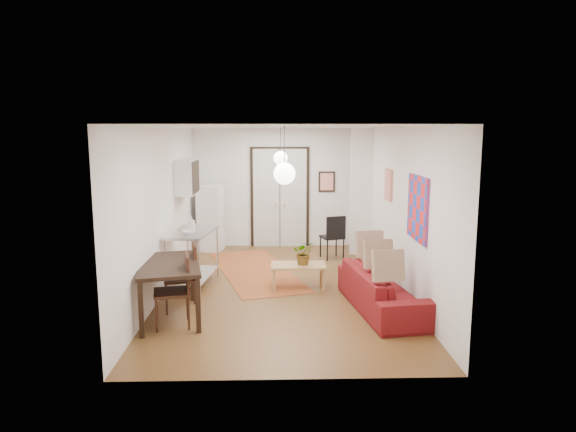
{
  "coord_description": "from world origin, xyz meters",
  "views": [
    {
      "loc": [
        -0.15,
        -9.01,
        2.83
      ],
      "look_at": [
        0.12,
        0.48,
        1.25
      ],
      "focal_mm": 32.0,
      "sensor_mm": 36.0,
      "label": 1
    }
  ],
  "objects_px": {
    "dining_chair_far": "(173,283)",
    "coffee_table": "(298,267)",
    "sofa": "(383,290)",
    "fridge": "(211,218)",
    "dining_table": "(168,269)",
    "dining_chair_near": "(181,270)",
    "kitchen_counter": "(193,249)",
    "black_side_chair": "(332,232)"
  },
  "relations": [
    {
      "from": "dining_table",
      "to": "coffee_table",
      "type": "bearing_deg",
      "value": 35.41
    },
    {
      "from": "sofa",
      "to": "fridge",
      "type": "height_order",
      "value": "fridge"
    },
    {
      "from": "sofa",
      "to": "dining_chair_near",
      "type": "xyz_separation_m",
      "value": [
        -3.23,
        0.21,
        0.29
      ]
    },
    {
      "from": "black_side_chair",
      "to": "dining_chair_far",
      "type": "bearing_deg",
      "value": 37.2
    },
    {
      "from": "sofa",
      "to": "fridge",
      "type": "relative_size",
      "value": 1.45
    },
    {
      "from": "dining_chair_far",
      "to": "black_side_chair",
      "type": "distance_m",
      "value": 4.84
    },
    {
      "from": "kitchen_counter",
      "to": "black_side_chair",
      "type": "bearing_deg",
      "value": 44.94
    },
    {
      "from": "dining_chair_near",
      "to": "dining_chair_far",
      "type": "distance_m",
      "value": 0.7
    },
    {
      "from": "dining_table",
      "to": "dining_chair_near",
      "type": "xyz_separation_m",
      "value": [
        0.11,
        0.46,
        -0.15
      ]
    },
    {
      "from": "kitchen_counter",
      "to": "dining_chair_near",
      "type": "bearing_deg",
      "value": -82.2
    },
    {
      "from": "dining_chair_near",
      "to": "black_side_chair",
      "type": "distance_m",
      "value": 4.29
    },
    {
      "from": "dining_table",
      "to": "black_side_chair",
      "type": "xyz_separation_m",
      "value": [
        2.9,
        3.72,
        -0.18
      ]
    },
    {
      "from": "fridge",
      "to": "dining_table",
      "type": "distance_m",
      "value": 4.51
    },
    {
      "from": "sofa",
      "to": "black_side_chair",
      "type": "bearing_deg",
      "value": -0.74
    },
    {
      "from": "fridge",
      "to": "dining_chair_near",
      "type": "bearing_deg",
      "value": -81.78
    },
    {
      "from": "dining_table",
      "to": "dining_chair_near",
      "type": "relative_size",
      "value": 1.6
    },
    {
      "from": "coffee_table",
      "to": "black_side_chair",
      "type": "height_order",
      "value": "black_side_chair"
    },
    {
      "from": "dining_table",
      "to": "dining_chair_far",
      "type": "distance_m",
      "value": 0.3
    },
    {
      "from": "coffee_table",
      "to": "fridge",
      "type": "xyz_separation_m",
      "value": [
        -1.95,
        3.05,
        0.4
      ]
    },
    {
      "from": "fridge",
      "to": "dining_table",
      "type": "bearing_deg",
      "value": -83.2
    },
    {
      "from": "coffee_table",
      "to": "dining_chair_far",
      "type": "xyz_separation_m",
      "value": [
        -1.93,
        -1.69,
        0.24
      ]
    },
    {
      "from": "dining_chair_far",
      "to": "sofa",
      "type": "bearing_deg",
      "value": 86.67
    },
    {
      "from": "dining_table",
      "to": "kitchen_counter",
      "type": "bearing_deg",
      "value": 85.96
    },
    {
      "from": "sofa",
      "to": "kitchen_counter",
      "type": "relative_size",
      "value": 1.57
    },
    {
      "from": "kitchen_counter",
      "to": "black_side_chair",
      "type": "distance_m",
      "value": 3.49
    },
    {
      "from": "dining_table",
      "to": "dining_chair_near",
      "type": "height_order",
      "value": "dining_chair_near"
    },
    {
      "from": "dining_chair_far",
      "to": "kitchen_counter",
      "type": "bearing_deg",
      "value": 167.85
    },
    {
      "from": "sofa",
      "to": "coffee_table",
      "type": "xyz_separation_m",
      "value": [
        -1.3,
        1.2,
        0.05
      ]
    },
    {
      "from": "kitchen_counter",
      "to": "fridge",
      "type": "bearing_deg",
      "value": 98.39
    },
    {
      "from": "fridge",
      "to": "dining_chair_far",
      "type": "relative_size",
      "value": 1.47
    },
    {
      "from": "sofa",
      "to": "kitchen_counter",
      "type": "distance_m",
      "value": 3.52
    },
    {
      "from": "sofa",
      "to": "dining_chair_far",
      "type": "height_order",
      "value": "dining_chair_far"
    },
    {
      "from": "dining_table",
      "to": "dining_chair_far",
      "type": "xyz_separation_m",
      "value": [
        0.11,
        -0.24,
        -0.15
      ]
    },
    {
      "from": "fridge",
      "to": "dining_chair_far",
      "type": "xyz_separation_m",
      "value": [
        0.02,
        -4.75,
        -0.16
      ]
    },
    {
      "from": "black_side_chair",
      "to": "fridge",
      "type": "bearing_deg",
      "value": -33.33
    },
    {
      "from": "dining_chair_near",
      "to": "dining_chair_far",
      "type": "relative_size",
      "value": 1.0
    },
    {
      "from": "sofa",
      "to": "coffee_table",
      "type": "distance_m",
      "value": 1.77
    },
    {
      "from": "coffee_table",
      "to": "dining_table",
      "type": "height_order",
      "value": "dining_table"
    },
    {
      "from": "fridge",
      "to": "dining_chair_near",
      "type": "relative_size",
      "value": 1.47
    },
    {
      "from": "sofa",
      "to": "kitchen_counter",
      "type": "bearing_deg",
      "value": 59.0
    },
    {
      "from": "fridge",
      "to": "black_side_chair",
      "type": "distance_m",
      "value": 2.92
    },
    {
      "from": "dining_chair_far",
      "to": "coffee_table",
      "type": "bearing_deg",
      "value": 119.22
    }
  ]
}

